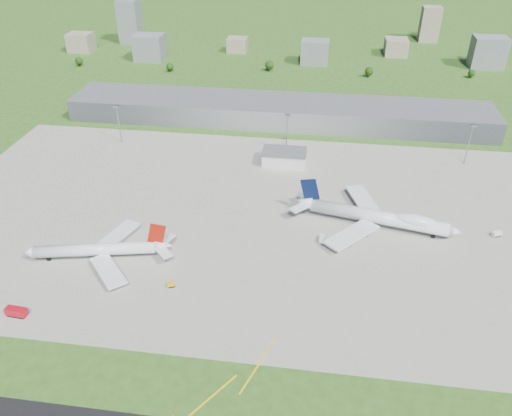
# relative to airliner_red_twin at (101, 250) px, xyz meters

# --- Properties ---
(ground) EXTENTS (1400.00, 1400.00, 0.00)m
(ground) POSITION_rel_airliner_red_twin_xyz_m (64.24, 154.57, -4.87)
(ground) COLOR #2E531A
(ground) RESTS_ON ground
(apron) EXTENTS (360.00, 190.00, 0.08)m
(apron) POSITION_rel_airliner_red_twin_xyz_m (74.24, 44.57, -4.83)
(apron) COLOR gray
(apron) RESTS_ON ground
(terminal) EXTENTS (300.00, 42.00, 15.00)m
(terminal) POSITION_rel_airliner_red_twin_xyz_m (64.24, 169.57, 2.63)
(terminal) COLOR gray
(terminal) RESTS_ON ground
(ops_building) EXTENTS (26.00, 16.00, 8.00)m
(ops_building) POSITION_rel_airliner_red_twin_xyz_m (74.24, 104.57, -0.87)
(ops_building) COLOR silver
(ops_building) RESTS_ON ground
(mast_west) EXTENTS (3.50, 2.00, 25.90)m
(mast_west) POSITION_rel_airliner_red_twin_xyz_m (-35.76, 119.57, 12.84)
(mast_west) COLOR gray
(mast_west) RESTS_ON ground
(mast_center) EXTENTS (3.50, 2.00, 25.90)m
(mast_center) POSITION_rel_airliner_red_twin_xyz_m (74.24, 119.57, 12.84)
(mast_center) COLOR gray
(mast_center) RESTS_ON ground
(mast_east) EXTENTS (3.50, 2.00, 25.90)m
(mast_east) POSITION_rel_airliner_red_twin_xyz_m (184.24, 119.57, 12.84)
(mast_east) COLOR gray
(mast_east) RESTS_ON ground
(airliner_red_twin) EXTENTS (66.16, 50.85, 18.28)m
(airliner_red_twin) POSITION_rel_airliner_red_twin_xyz_m (0.00, 0.00, 0.00)
(airliner_red_twin) COLOR white
(airliner_red_twin) RESTS_ON ground
(airliner_blue_quad) EXTENTS (81.06, 62.70, 21.32)m
(airliner_blue_quad) POSITION_rel_airliner_red_twin_xyz_m (126.52, 42.95, 1.06)
(airliner_blue_quad) COLOR white
(airliner_blue_quad) RESTS_ON ground
(fire_truck) EXTENTS (8.65, 3.81, 3.73)m
(fire_truck) POSITION_rel_airliner_red_twin_xyz_m (-19.24, -39.41, -3.01)
(fire_truck) COLOR #AE0C18
(fire_truck) RESTS_ON ground
(tug_yellow) EXTENTS (4.02, 3.22, 1.76)m
(tug_yellow) POSITION_rel_airliner_red_twin_xyz_m (36.79, -14.32, -3.95)
(tug_yellow) COLOR gold
(tug_yellow) RESTS_ON ground
(van_white_near) EXTENTS (2.99, 5.52, 2.67)m
(van_white_near) POSITION_rel_airliner_red_twin_xyz_m (99.49, 27.02, -3.53)
(van_white_near) COLOR silver
(van_white_near) RESTS_ON ground
(van_white_far) EXTENTS (5.17, 4.15, 2.44)m
(van_white_far) POSITION_rel_airliner_red_twin_xyz_m (184.10, 43.03, -3.64)
(van_white_far) COLOR white
(van_white_far) RESTS_ON ground
(bldg_far_w) EXTENTS (24.00, 20.00, 18.00)m
(bldg_far_w) POSITION_rel_airliner_red_twin_xyz_m (-155.76, 324.57, 4.13)
(bldg_far_w) COLOR gray
(bldg_far_w) RESTS_ON ground
(bldg_w) EXTENTS (28.00, 22.00, 24.00)m
(bldg_w) POSITION_rel_airliner_red_twin_xyz_m (-75.76, 304.57, 7.13)
(bldg_w) COLOR slate
(bldg_w) RESTS_ON ground
(bldg_cw) EXTENTS (20.00, 18.00, 14.00)m
(bldg_cw) POSITION_rel_airliner_red_twin_xyz_m (4.24, 344.57, 2.13)
(bldg_cw) COLOR gray
(bldg_cw) RESTS_ON ground
(bldg_c) EXTENTS (26.00, 20.00, 22.00)m
(bldg_c) POSITION_rel_airliner_red_twin_xyz_m (84.24, 314.57, 6.13)
(bldg_c) COLOR slate
(bldg_c) RESTS_ON ground
(bldg_ce) EXTENTS (22.00, 24.00, 16.00)m
(bldg_ce) POSITION_rel_airliner_red_twin_xyz_m (164.24, 354.57, 3.13)
(bldg_ce) COLOR gray
(bldg_ce) RESTS_ON ground
(bldg_e) EXTENTS (30.00, 22.00, 28.00)m
(bldg_e) POSITION_rel_airliner_red_twin_xyz_m (244.24, 324.57, 9.13)
(bldg_e) COLOR slate
(bldg_e) RESTS_ON ground
(bldg_tall_w) EXTENTS (22.00, 20.00, 44.00)m
(bldg_tall_w) POSITION_rel_airliner_red_twin_xyz_m (-115.76, 364.57, 17.13)
(bldg_tall_w) COLOR slate
(bldg_tall_w) RESTS_ON ground
(bldg_tall_e) EXTENTS (20.00, 18.00, 36.00)m
(bldg_tall_e) POSITION_rel_airliner_red_twin_xyz_m (204.24, 414.57, 13.13)
(bldg_tall_e) COLOR gray
(bldg_tall_e) RESTS_ON ground
(tree_far_w) EXTENTS (7.20, 7.20, 8.80)m
(tree_far_w) POSITION_rel_airliner_red_twin_xyz_m (-135.76, 274.57, 0.32)
(tree_far_w) COLOR #382314
(tree_far_w) RESTS_ON ground
(tree_w) EXTENTS (6.75, 6.75, 8.25)m
(tree_w) POSITION_rel_airliner_red_twin_xyz_m (-45.76, 269.57, -0.01)
(tree_w) COLOR #382314
(tree_w) RESTS_ON ground
(tree_c) EXTENTS (8.10, 8.10, 9.90)m
(tree_c) POSITION_rel_airliner_red_twin_xyz_m (44.24, 284.57, 0.97)
(tree_c) COLOR #382314
(tree_c) RESTS_ON ground
(tree_e) EXTENTS (7.65, 7.65, 9.35)m
(tree_e) POSITION_rel_airliner_red_twin_xyz_m (134.24, 279.57, 0.64)
(tree_e) COLOR #382314
(tree_e) RESTS_ON ground
(tree_far_e) EXTENTS (6.30, 6.30, 7.70)m
(tree_far_e) POSITION_rel_airliner_red_twin_xyz_m (224.24, 289.57, -0.34)
(tree_far_e) COLOR #382314
(tree_far_e) RESTS_ON ground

